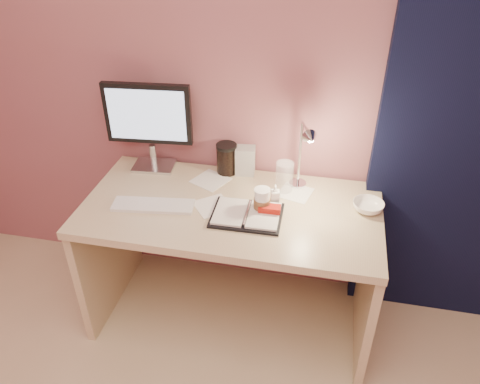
% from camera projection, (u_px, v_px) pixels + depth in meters
% --- Properties ---
extents(room, '(3.50, 3.50, 3.50)m').
position_uv_depth(room, '(456.00, 117.00, 2.06)').
color(room, '#C6B28E').
rests_on(room, ground).
extents(desk, '(1.40, 0.70, 0.73)m').
position_uv_depth(desk, '(235.00, 234.00, 2.38)').
color(desk, '#C3B48A').
rests_on(desk, ground).
extents(monitor, '(0.44, 0.17, 0.47)m').
position_uv_depth(monitor, '(149.00, 119.00, 2.34)').
color(monitor, silver).
rests_on(monitor, desk).
extents(keyboard, '(0.39, 0.16, 0.02)m').
position_uv_depth(keyboard, '(153.00, 205.00, 2.19)').
color(keyboard, white).
rests_on(keyboard, desk).
extents(planner, '(0.32, 0.25, 0.05)m').
position_uv_depth(planner, '(249.00, 214.00, 2.12)').
color(planner, black).
rests_on(planner, desk).
extents(paper_a, '(0.22, 0.22, 0.00)m').
position_uv_depth(paper_a, '(213.00, 206.00, 2.20)').
color(paper_a, silver).
rests_on(paper_a, desk).
extents(paper_b, '(0.18, 0.18, 0.00)m').
position_uv_depth(paper_b, '(295.00, 193.00, 2.29)').
color(paper_b, silver).
rests_on(paper_b, desk).
extents(paper_c, '(0.21, 0.21, 0.00)m').
position_uv_depth(paper_c, '(211.00, 180.00, 2.39)').
color(paper_c, silver).
rests_on(paper_c, desk).
extents(coffee_cup, '(0.08, 0.08, 0.12)m').
position_uv_depth(coffee_cup, '(262.00, 201.00, 2.13)').
color(coffee_cup, white).
rests_on(coffee_cup, desk).
extents(clear_cup, '(0.09, 0.09, 0.15)m').
position_uv_depth(clear_cup, '(284.00, 177.00, 2.27)').
color(clear_cup, white).
rests_on(clear_cup, desk).
extents(bowl, '(0.14, 0.14, 0.04)m').
position_uv_depth(bowl, '(368.00, 206.00, 2.16)').
color(bowl, white).
rests_on(bowl, desk).
extents(lotion_bottle, '(0.05, 0.05, 0.09)m').
position_uv_depth(lotion_bottle, '(275.00, 194.00, 2.20)').
color(lotion_bottle, white).
rests_on(lotion_bottle, desk).
extents(dark_jar, '(0.10, 0.10, 0.15)m').
position_uv_depth(dark_jar, '(227.00, 160.00, 2.42)').
color(dark_jar, black).
rests_on(dark_jar, desk).
extents(product_box, '(0.11, 0.09, 0.15)m').
position_uv_depth(product_box, '(245.00, 161.00, 2.41)').
color(product_box, '#B4B5B0').
rests_on(product_box, desk).
extents(desk_lamp, '(0.14, 0.23, 0.37)m').
position_uv_depth(desk_lamp, '(292.00, 152.00, 2.16)').
color(desk_lamp, silver).
rests_on(desk_lamp, desk).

